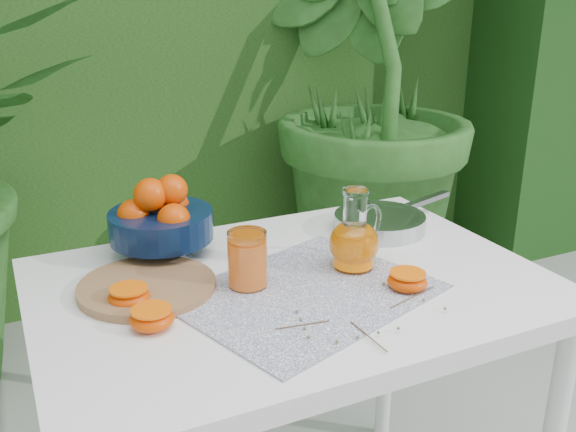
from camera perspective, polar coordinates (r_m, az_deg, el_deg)
name	(u,v)px	position (r m, az deg, el deg)	size (l,w,h in m)	color
hedge_backdrop	(136,9)	(3.11, -13.38, 17.45)	(8.00, 1.65, 2.50)	#194012
potted_plant_right	(360,89)	(2.70, 6.40, 11.19)	(1.80, 1.80, 1.80)	#2A521C
white_table	(292,316)	(1.32, 0.38, -8.92)	(1.00, 0.70, 0.75)	white
placemat	(306,293)	(1.23, 1.60, -6.88)	(0.46, 0.36, 0.00)	#0D184C
cutting_board	(147,287)	(1.27, -12.41, -6.16)	(0.26, 0.26, 0.02)	olive
fruit_bowl	(160,219)	(1.41, -11.31, -0.22)	(0.28, 0.28, 0.18)	black
juice_pitcher	(355,241)	(1.32, 5.94, -2.20)	(0.16, 0.14, 0.17)	white
juice_tumbler	(247,260)	(1.23, -3.63, -3.97)	(0.09, 0.09, 0.11)	white
saute_pan	(381,221)	(1.55, 8.23, -0.46)	(0.40, 0.27, 0.04)	#A8A8AD
orange_halves	(234,298)	(1.18, -4.80, -7.25)	(0.58, 0.24, 0.04)	#DB5502
thyme_sprigs	(365,317)	(1.15, 6.87, -8.90)	(0.34, 0.21, 0.01)	brown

